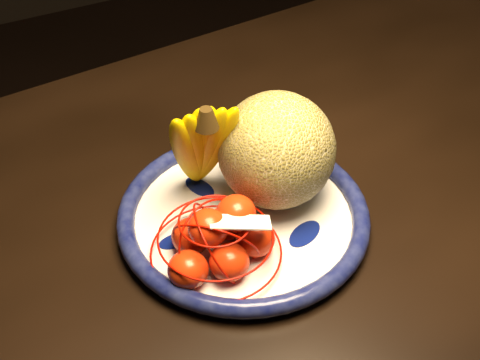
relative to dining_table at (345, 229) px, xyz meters
name	(u,v)px	position (x,y,z in m)	size (l,w,h in m)	color
dining_table	(345,229)	(0.00, 0.00, 0.00)	(1.70, 1.11, 0.81)	black
fruit_bowl	(243,216)	(-0.17, 0.01, 0.10)	(0.33, 0.33, 0.03)	white
cantaloupe	(277,150)	(-0.11, 0.02, 0.18)	(0.16, 0.16, 0.16)	olive
banana_bunch	(200,143)	(-0.20, 0.07, 0.19)	(0.12, 0.11, 0.18)	#E7CF01
mandarin_bag	(219,239)	(-0.23, -0.04, 0.13)	(0.17, 0.17, 0.10)	#FF3813
price_tag	(240,222)	(-0.21, -0.06, 0.17)	(0.07, 0.03, 0.00)	white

